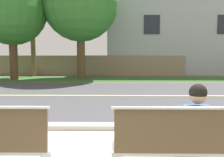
% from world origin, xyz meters
% --- Properties ---
extents(ground_plane, '(140.00, 140.00, 0.00)m').
position_xyz_m(ground_plane, '(0.00, 8.00, 0.00)').
color(ground_plane, '#665B4C').
extents(curb_edge, '(44.00, 0.30, 0.11)m').
position_xyz_m(curb_edge, '(0.00, 2.35, 0.06)').
color(curb_edge, '#ADA89E').
rests_on(curb_edge, ground_plane).
extents(street_asphalt, '(52.00, 8.00, 0.01)m').
position_xyz_m(street_asphalt, '(0.00, 6.50, 0.00)').
color(street_asphalt, '#424247').
rests_on(street_asphalt, ground_plane).
extents(road_centre_line, '(48.00, 0.14, 0.01)m').
position_xyz_m(road_centre_line, '(0.00, 6.50, 0.01)').
color(road_centre_line, '#E0CC4C').
rests_on(road_centre_line, ground_plane).
extents(far_verge_grass, '(48.00, 2.80, 0.02)m').
position_xyz_m(far_verge_grass, '(0.00, 12.25, 0.01)').
color(far_verge_grass, '#2D6026').
rests_on(far_verge_grass, ground_plane).
extents(bench_right, '(1.73, 0.48, 1.01)m').
position_xyz_m(bench_right, '(1.23, 0.15, 0.45)').
color(bench_right, silver).
rests_on(bench_right, ground_plane).
extents(seated_person_blue, '(0.52, 0.68, 1.25)m').
position_xyz_m(seated_person_blue, '(1.44, 0.32, 0.68)').
color(seated_person_blue, '#47382D').
rests_on(seated_person_blue, ground_plane).
extents(shade_tree_left, '(4.07, 4.07, 6.72)m').
position_xyz_m(shade_tree_left, '(-5.51, 11.91, 4.36)').
color(shade_tree_left, brown).
rests_on(shade_tree_left, ground_plane).
extents(garden_wall, '(13.00, 0.36, 1.40)m').
position_xyz_m(garden_wall, '(-1.27, 14.89, 0.70)').
color(garden_wall, gray).
rests_on(garden_wall, ground_plane).
extents(house_across_street, '(12.13, 6.91, 7.01)m').
position_xyz_m(house_across_street, '(5.42, 18.08, 3.55)').
color(house_across_street, '#A3ADB2').
rests_on(house_across_street, ground_plane).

